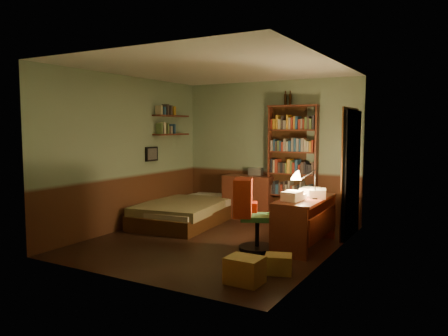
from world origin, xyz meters
The scene contains 24 objects.
floor centered at (0.00, 0.00, -0.01)m, with size 3.50×4.00×0.02m, color black.
ceiling centered at (0.00, 0.00, 2.61)m, with size 3.50×4.00×0.02m, color silver.
wall_back centered at (0.00, 2.01, 1.30)m, with size 3.50×0.02×2.60m, color gray.
wall_left centered at (-1.76, 0.00, 1.30)m, with size 0.02×4.00×2.60m, color gray.
wall_right centered at (1.76, 0.00, 1.30)m, with size 0.02×4.00×2.60m, color gray.
wall_front centered at (0.00, -2.01, 1.30)m, with size 3.50×0.02×2.60m, color gray.
doorway centered at (1.72, 1.30, 1.00)m, with size 0.06×0.90×2.00m, color black.
door_trim centered at (1.69, 1.30, 1.00)m, with size 0.02×0.98×2.08m, color #391F0D.
bed centered at (-1.13, 0.91, 0.34)m, with size 1.21×2.26×0.67m, color #677145.
dresser centered at (-0.32, 1.77, 0.41)m, with size 0.92×0.46×0.82m, color #562417.
mini_stereo centered at (-0.23, 1.89, 0.89)m, with size 0.25×0.20×0.14m, color #B2B2B7.
bookshelf centered at (0.53, 1.85, 1.07)m, with size 0.91×0.28×2.13m, color #562417.
bottle_left centered at (0.33, 1.96, 2.24)m, with size 0.06×0.06×0.21m, color black.
bottle_right centered at (0.42, 1.96, 2.24)m, with size 0.06×0.06×0.21m, color black.
desk centered at (1.30, 0.34, 0.36)m, with size 0.55×1.34×0.72m, color #562417.
paper_stack centered at (1.44, 0.46, 0.78)m, with size 0.23×0.32×0.13m, color silver.
desk_lamp centered at (1.44, 0.35, 1.01)m, with size 0.17×0.17×0.58m, color black.
office_chair centered at (0.77, -0.15, 0.56)m, with size 0.56×0.49×1.11m, color #2B6132.
red_jacket centered at (0.80, -0.17, 1.38)m, with size 0.24×0.45×0.53m, color #A02B17.
wall_shelf_lower centered at (-1.64, 1.10, 1.60)m, with size 0.20×0.90×0.03m, color #562417.
wall_shelf_upper centered at (-1.64, 1.10, 1.95)m, with size 0.20×0.90×0.03m, color #562417.
framed_picture centered at (-1.72, 0.60, 1.25)m, with size 0.04×0.32×0.26m, color black.
cardboard_box_a centered at (1.22, -1.42, 0.15)m, with size 0.39×0.32×0.30m, color olive.
cardboard_box_b centered at (1.41, -0.92, 0.11)m, with size 0.31×0.26×0.22m, color olive.
Camera 1 is at (3.35, -5.64, 1.73)m, focal length 35.00 mm.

